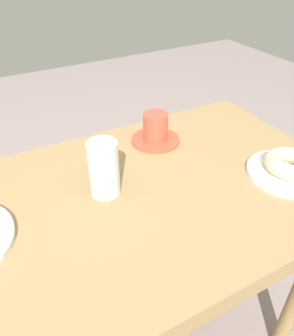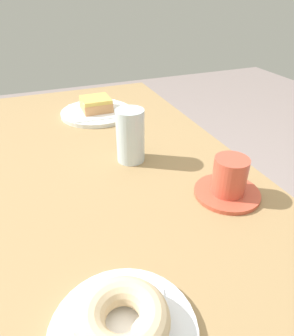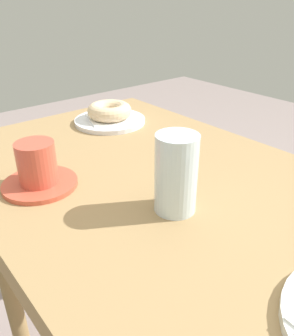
{
  "view_description": "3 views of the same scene",
  "coord_description": "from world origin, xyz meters",
  "px_view_note": "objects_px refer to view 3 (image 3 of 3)",
  "views": [
    {
      "loc": [
        0.19,
        0.53,
        1.21
      ],
      "look_at": [
        -0.12,
        -0.03,
        0.75
      ],
      "focal_mm": 35.92,
      "sensor_mm": 36.0,
      "label": 1
    },
    {
      "loc": [
        -0.65,
        0.16,
        1.1
      ],
      "look_at": [
        -0.14,
        -0.04,
        0.75
      ],
      "focal_mm": 32.59,
      "sensor_mm": 36.0,
      "label": 2
    },
    {
      "loc": [
        0.32,
        -0.39,
        1.04
      ],
      "look_at": [
        -0.13,
        -0.01,
        0.73
      ],
      "focal_mm": 37.29,
      "sensor_mm": 36.0,
      "label": 3
    }
  ],
  "objects_px": {
    "plate_sugar_ring": "(110,121)",
    "coffee_cup": "(38,169)",
    "donut_sugar_ring": "(110,111)",
    "water_glass": "(176,174)"
  },
  "relations": [
    {
      "from": "water_glass",
      "to": "plate_sugar_ring",
      "type": "bearing_deg",
      "value": 159.65
    },
    {
      "from": "water_glass",
      "to": "coffee_cup",
      "type": "relative_size",
      "value": 0.96
    },
    {
      "from": "donut_sugar_ring",
      "to": "coffee_cup",
      "type": "distance_m",
      "value": 0.36
    },
    {
      "from": "donut_sugar_ring",
      "to": "coffee_cup",
      "type": "height_order",
      "value": "coffee_cup"
    },
    {
      "from": "plate_sugar_ring",
      "to": "donut_sugar_ring",
      "type": "xyz_separation_m",
      "value": [
        0.0,
        0.0,
        0.03
      ]
    },
    {
      "from": "plate_sugar_ring",
      "to": "coffee_cup",
      "type": "distance_m",
      "value": 0.36
    },
    {
      "from": "donut_sugar_ring",
      "to": "coffee_cup",
      "type": "bearing_deg",
      "value": -55.24
    },
    {
      "from": "plate_sugar_ring",
      "to": "water_glass",
      "type": "relative_size",
      "value": 1.46
    },
    {
      "from": "plate_sugar_ring",
      "to": "coffee_cup",
      "type": "bearing_deg",
      "value": -55.24
    },
    {
      "from": "water_glass",
      "to": "donut_sugar_ring",
      "type": "bearing_deg",
      "value": 159.65
    }
  ]
}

